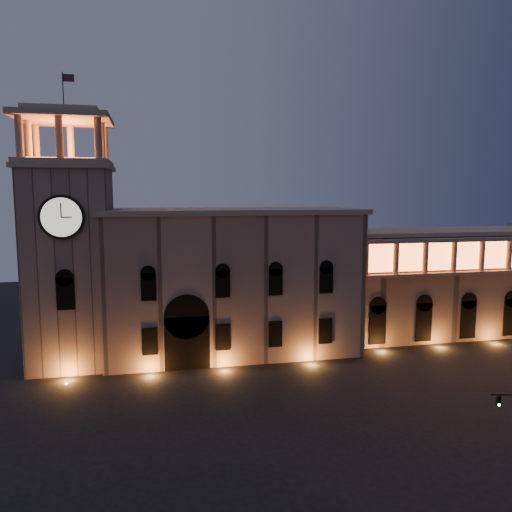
{
  "coord_description": "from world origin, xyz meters",
  "views": [
    {
      "loc": [
        -11.56,
        -37.71,
        19.35
      ],
      "look_at": [
        -0.24,
        16.0,
        12.52
      ],
      "focal_mm": 35.0,
      "sensor_mm": 36.0,
      "label": 1
    }
  ],
  "objects": [
    {
      "name": "clock_tower",
      "position": [
        -20.5,
        20.98,
        12.5
      ],
      "size": [
        9.8,
        9.8,
        32.4
      ],
      "color": "#8C6D5B",
      "rests_on": "ground"
    },
    {
      "name": "colonnade_wing",
      "position": [
        32.0,
        23.92,
        7.33
      ],
      "size": [
        40.6,
        11.5,
        14.5
      ],
      "color": "#866756",
      "rests_on": "ground"
    },
    {
      "name": "government_building",
      "position": [
        -2.08,
        21.93,
        8.77
      ],
      "size": [
        30.8,
        12.8,
        17.6
      ],
      "color": "#8C6D5B",
      "rests_on": "ground"
    },
    {
      "name": "ground",
      "position": [
        0.0,
        0.0,
        0.0
      ],
      "size": [
        160.0,
        160.0,
        0.0
      ],
      "primitive_type": "plane",
      "color": "black",
      "rests_on": "ground"
    }
  ]
}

